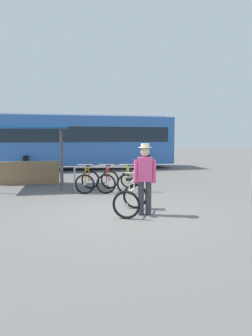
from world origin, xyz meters
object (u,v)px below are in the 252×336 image
racked_bike_orange (88,181)px  bus_distant (86,139)px  racked_bike_red (108,181)px  person_with_featured_bike (145,176)px  racked_bike_yellow (128,180)px  market_stall (27,149)px  featured_bicycle (132,193)px

racked_bike_orange → bus_distant: bus_distant is taller
bus_distant → racked_bike_red: bearing=-78.9°
racked_bike_orange → person_with_featured_bike: (1.65, -3.20, 0.58)m
racked_bike_red → racked_bike_yellow: same height
person_with_featured_bike → market_stall: size_ratio=0.51×
person_with_featured_bike → market_stall: market_stall is taller
person_with_featured_bike → racked_bike_red: bearing=106.6°
racked_bike_red → featured_bicycle: size_ratio=0.92×
bus_distant → racked_bike_yellow: bearing=-73.7°
racked_bike_red → featured_bicycle: bearing=-77.3°
person_with_featured_bike → bus_distant: size_ratio=0.17×
racked_bike_yellow → person_with_featured_bike: 3.26m
racked_bike_yellow → market_stall: market_stall is taller
racked_bike_yellow → person_with_featured_bike: person_with_featured_bike is taller
racked_bike_yellow → person_with_featured_bike: (0.25, -3.20, 0.58)m
racked_bike_orange → racked_bike_red: 0.70m
racked_bike_red → person_with_featured_bike: size_ratio=0.67×
featured_bicycle → market_stall: (-3.77, 4.20, 0.91)m
racked_bike_red → person_with_featured_bike: bearing=-73.4°
racked_bike_yellow → bus_distant: size_ratio=0.12×
featured_bicycle → person_with_featured_bike: bearing=-42.2°
racked_bike_orange → market_stall: market_stall is taller
racked_bike_orange → market_stall: (-2.41, 1.27, 1.03)m
featured_bicycle → bus_distant: 10.49m
racked_bike_red → market_stall: market_stall is taller
racked_bike_orange → racked_bike_red: bearing=0.1°
person_with_featured_bike → racked_bike_yellow: bearing=94.5°
market_stall → person_with_featured_bike: bearing=-47.7°
bus_distant → market_stall: bearing=-105.7°
racked_bike_red → market_stall: 3.51m
racked_bike_orange → person_with_featured_bike: bearing=-62.7°
racked_bike_yellow → person_with_featured_bike: size_ratio=0.70×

